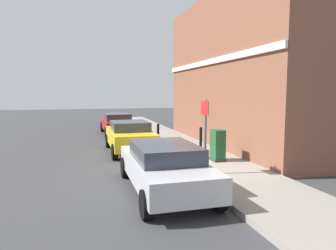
{
  "coord_description": "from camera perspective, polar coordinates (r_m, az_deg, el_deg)",
  "views": [
    {
      "loc": [
        -2.65,
        -9.96,
        2.69
      ],
      "look_at": [
        1.04,
        3.37,
        1.2
      ],
      "focal_mm": 33.12,
      "sensor_mm": 36.0,
      "label": 1
    }
  ],
  "objects": [
    {
      "name": "street_sign",
      "position": [
        9.54,
        6.83,
        -0.09
      ],
      "size": [
        0.08,
        0.6,
        2.3
      ],
      "color": "#59595B",
      "rests_on": "sidewalk"
    },
    {
      "name": "car_yellow",
      "position": [
        13.91,
        -7.01,
        -1.99
      ],
      "size": [
        1.94,
        3.99,
        1.38
      ],
      "rotation": [
        0.0,
        0.0,
        1.58
      ],
      "color": "gold",
      "rests_on": "ground"
    },
    {
      "name": "ground",
      "position": [
        10.65,
        -0.57,
        -8.48
      ],
      "size": [
        80.0,
        80.0,
        0.0
      ],
      "primitive_type": "plane",
      "color": "#38383A"
    },
    {
      "name": "bollard_far_kerb",
      "position": [
        14.74,
        -1.83,
        -1.6
      ],
      "size": [
        0.14,
        0.14,
        1.04
      ],
      "color": "black",
      "rests_on": "sidewalk"
    },
    {
      "name": "sidewalk",
      "position": [
        16.8,
        0.34,
        -2.81
      ],
      "size": [
        2.66,
        30.0,
        0.15
      ],
      "primitive_type": "cube",
      "color": "gray",
      "rests_on": "ground"
    },
    {
      "name": "bollard_near_cabinet",
      "position": [
        13.41,
        6.05,
        -2.4
      ],
      "size": [
        0.14,
        0.14,
        1.04
      ],
      "color": "black",
      "rests_on": "sidewalk"
    },
    {
      "name": "car_silver",
      "position": [
        8.37,
        -0.68,
        -7.53
      ],
      "size": [
        1.89,
        4.45,
        1.32
      ],
      "rotation": [
        0.0,
        0.0,
        1.57
      ],
      "color": "#B7B7BC",
      "rests_on": "ground"
    },
    {
      "name": "utility_cabinet",
      "position": [
        11.6,
        9.13,
        -3.9
      ],
      "size": [
        0.46,
        0.61,
        1.15
      ],
      "color": "#1E4C28",
      "rests_on": "sidewalk"
    },
    {
      "name": "car_red",
      "position": [
        19.95,
        -9.33,
        0.36
      ],
      "size": [
        1.93,
        4.21,
        1.32
      ],
      "rotation": [
        0.0,
        0.0,
        1.59
      ],
      "color": "maroon",
      "rests_on": "ground"
    },
    {
      "name": "corner_building",
      "position": [
        16.93,
        19.64,
        9.07
      ],
      "size": [
        7.74,
        11.81,
        7.32
      ],
      "color": "brown",
      "rests_on": "ground"
    }
  ]
}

